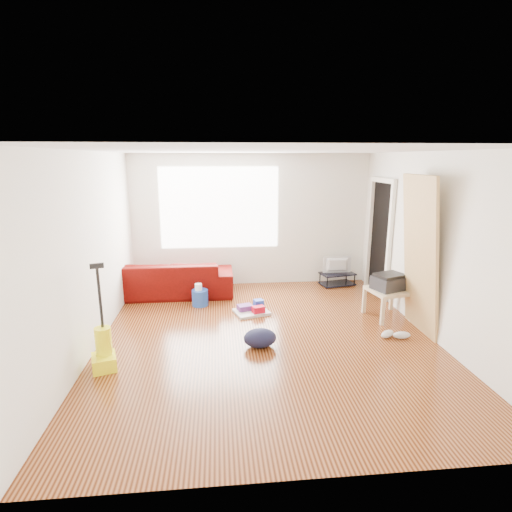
{
  "coord_description": "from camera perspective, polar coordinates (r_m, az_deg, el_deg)",
  "views": [
    {
      "loc": [
        -0.64,
        -5.02,
        2.41
      ],
      "look_at": [
        -0.09,
        0.6,
        1.02
      ],
      "focal_mm": 28.0,
      "sensor_mm": 36.0,
      "label": 1
    }
  ],
  "objects": [
    {
      "name": "room",
      "position": [
        5.35,
        2.22,
        1.33
      ],
      "size": [
        4.51,
        5.01,
        2.51
      ],
      "color": "#3D1505",
      "rests_on": "ground"
    },
    {
      "name": "sofa",
      "position": [
        7.43,
        -11.76,
        -5.41
      ],
      "size": [
        2.16,
        0.84,
        0.63
      ],
      "primitive_type": "imported",
      "rotation": [
        0.0,
        0.0,
        3.14
      ],
      "color": "#380502",
      "rests_on": "ground"
    },
    {
      "name": "tv_stand",
      "position": [
        7.93,
        11.51,
        -3.18
      ],
      "size": [
        0.7,
        0.49,
        0.24
      ],
      "rotation": [
        0.0,
        0.0,
        0.21
      ],
      "color": "black",
      "rests_on": "ground"
    },
    {
      "name": "tv",
      "position": [
        7.86,
        11.61,
        -1.29
      ],
      "size": [
        0.55,
        0.07,
        0.32
      ],
      "primitive_type": "imported",
      "rotation": [
        0.0,
        0.0,
        3.14
      ],
      "color": "black",
      "rests_on": "tv_stand"
    },
    {
      "name": "side_table",
      "position": [
        6.49,
        18.37,
        -5.12
      ],
      "size": [
        0.65,
        0.65,
        0.45
      ],
      "rotation": [
        0.0,
        0.0,
        0.19
      ],
      "color": "#C6B685",
      "rests_on": "ground"
    },
    {
      "name": "printer",
      "position": [
        6.43,
        18.49,
        -3.51
      ],
      "size": [
        0.56,
        0.5,
        0.24
      ],
      "rotation": [
        0.0,
        0.0,
        0.36
      ],
      "color": "black",
      "rests_on": "side_table"
    },
    {
      "name": "bucket",
      "position": [
        6.83,
        -7.96,
        -6.98
      ],
      "size": [
        0.34,
        0.34,
        0.27
      ],
      "primitive_type": "cylinder",
      "rotation": [
        0.0,
        0.0,
        0.31
      ],
      "color": "#1E46A6",
      "rests_on": "ground"
    },
    {
      "name": "toilet_paper",
      "position": [
        6.76,
        -8.19,
        -5.48
      ],
      "size": [
        0.12,
        0.12,
        0.11
      ],
      "primitive_type": "cylinder",
      "color": "white",
      "rests_on": "bucket"
    },
    {
      "name": "cleaning_tray",
      "position": [
        6.43,
        -0.53,
        -7.65
      ],
      "size": [
        0.61,
        0.54,
        0.19
      ],
      "rotation": [
        0.0,
        0.0,
        0.29
      ],
      "color": "beige",
      "rests_on": "ground"
    },
    {
      "name": "backpack",
      "position": [
        5.38,
        0.57,
        -12.78
      ],
      "size": [
        0.48,
        0.4,
        0.24
      ],
      "primitive_type": "ellipsoid",
      "rotation": [
        0.0,
        0.0,
        0.13
      ],
      "color": "#111333",
      "rests_on": "ground"
    },
    {
      "name": "sneakers",
      "position": [
        5.9,
        19.17,
        -10.56
      ],
      "size": [
        0.44,
        0.22,
        0.1
      ],
      "rotation": [
        0.0,
        0.0,
        0.14
      ],
      "color": "silver",
      "rests_on": "ground"
    },
    {
      "name": "vacuum",
      "position": [
        5.1,
        -20.94,
        -12.39
      ],
      "size": [
        0.34,
        0.37,
        1.26
      ],
      "rotation": [
        0.0,
        0.0,
        0.31
      ],
      "color": "#F7F113",
      "rests_on": "ground"
    },
    {
      "name": "door_panel",
      "position": [
        6.27,
        21.48,
        -9.77
      ],
      "size": [
        0.27,
        0.88,
        2.2
      ],
      "primitive_type": "cube",
      "rotation": [
        0.0,
        -0.1,
        0.0
      ],
      "color": "tan",
      "rests_on": "ground"
    }
  ]
}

